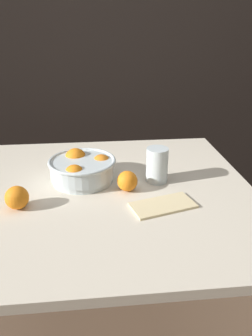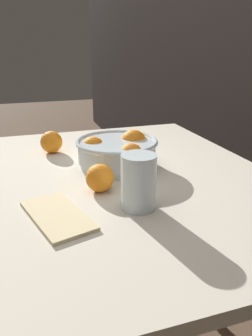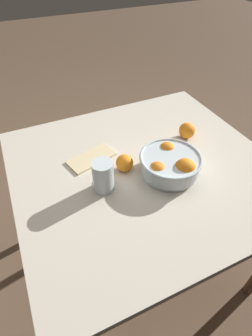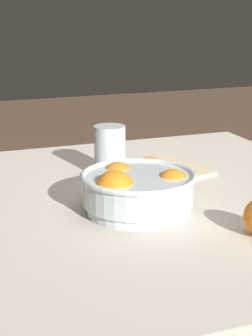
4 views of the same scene
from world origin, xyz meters
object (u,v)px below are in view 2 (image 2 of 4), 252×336
(juice_glass, at_px, (138,185))
(orange_loose_near_bowl, at_px, (51,142))
(fruit_bowl, at_px, (118,151))
(orange_loose_front, at_px, (100,178))

(juice_glass, height_order, orange_loose_near_bowl, juice_glass)
(fruit_bowl, relative_size, orange_loose_near_bowl, 3.29)
(orange_loose_near_bowl, distance_m, orange_loose_front, 0.36)
(orange_loose_near_bowl, bearing_deg, orange_loose_front, 13.03)
(fruit_bowl, distance_m, juice_glass, 0.27)
(juice_glass, bearing_deg, orange_loose_front, -151.76)
(fruit_bowl, xyz_separation_m, orange_loose_front, (0.15, -0.09, -0.01))
(juice_glass, bearing_deg, orange_loose_near_bowl, -162.98)
(orange_loose_near_bowl, bearing_deg, fruit_bowl, 41.28)
(fruit_bowl, height_order, juice_glass, juice_glass)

